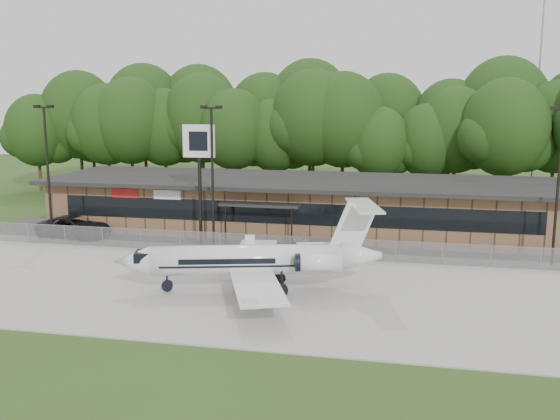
% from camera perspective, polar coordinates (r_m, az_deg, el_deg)
% --- Properties ---
extents(ground, '(160.00, 160.00, 0.00)m').
position_cam_1_polar(ground, '(29.14, -6.75, -11.57)').
color(ground, '#304719').
rests_on(ground, ground).
extents(apron, '(64.00, 18.00, 0.08)m').
position_cam_1_polar(apron, '(36.35, -2.68, -6.96)').
color(apron, '#9E9B93').
rests_on(apron, ground).
extents(parking_lot, '(50.00, 9.00, 0.06)m').
position_cam_1_polar(parking_lot, '(47.17, 0.86, -2.92)').
color(parking_lot, '#383835').
rests_on(parking_lot, ground).
extents(terminal, '(41.00, 11.65, 4.30)m').
position_cam_1_polar(terminal, '(51.02, 1.83, 0.55)').
color(terminal, brown).
rests_on(terminal, ground).
extents(fence, '(46.00, 0.04, 1.52)m').
position_cam_1_polar(fence, '(42.72, -0.31, -3.29)').
color(fence, gray).
rests_on(fence, ground).
extents(treeline, '(72.00, 12.00, 15.00)m').
position_cam_1_polar(treeline, '(68.22, 4.58, 7.49)').
color(treeline, '#1C320F').
rests_on(treeline, ground).
extents(radio_mast, '(0.20, 0.20, 25.00)m').
position_cam_1_polar(radio_mast, '(74.74, 22.57, 10.83)').
color(radio_mast, gray).
rests_on(radio_mast, ground).
extents(light_pole_left, '(1.55, 0.30, 10.23)m').
position_cam_1_polar(light_pole_left, '(50.15, -20.50, 4.11)').
color(light_pole_left, black).
rests_on(light_pole_left, ground).
extents(light_pole_mid, '(1.55, 0.30, 10.23)m').
position_cam_1_polar(light_pole_mid, '(44.55, -6.21, 4.01)').
color(light_pole_mid, black).
rests_on(light_pole_mid, ground).
extents(light_pole_right, '(1.55, 0.30, 10.23)m').
position_cam_1_polar(light_pole_right, '(43.31, 24.14, 2.98)').
color(light_pole_right, black).
rests_on(light_pole_right, ground).
extents(business_jet, '(14.97, 13.45, 5.07)m').
position_cam_1_polar(business_jet, '(34.92, -2.18, -4.65)').
color(business_jet, silver).
rests_on(business_jet, ground).
extents(suv, '(6.31, 3.56, 1.66)m').
position_cam_1_polar(suv, '(51.19, -18.28, -1.47)').
color(suv, '#29292B').
rests_on(suv, ground).
extents(pole_sign, '(2.33, 0.32, 8.88)m').
position_cam_1_polar(pole_sign, '(45.09, -7.41, 5.10)').
color(pole_sign, black).
rests_on(pole_sign, ground).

